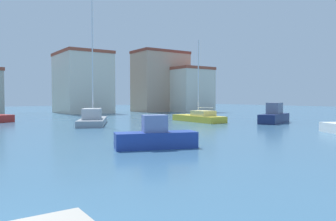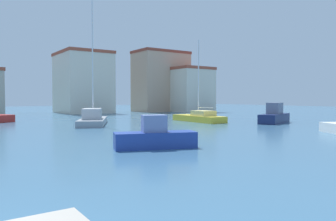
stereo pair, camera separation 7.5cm
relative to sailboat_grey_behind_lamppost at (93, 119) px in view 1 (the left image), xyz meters
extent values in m
plane|color=#38607F|center=(2.26, -4.31, -0.58)|extent=(160.00, 160.00, 0.00)
cube|color=gray|center=(0.13, 0.26, -0.29)|extent=(5.67, 8.23, 0.59)
cube|color=#ADB0B5|center=(-0.33, -0.65, 0.51)|extent=(2.66, 3.12, 1.00)
cylinder|color=silver|center=(0.13, 0.26, 5.69)|extent=(0.12, 0.12, 11.37)
cube|color=gold|center=(11.12, -2.59, -0.25)|extent=(2.49, 7.06, 0.66)
cube|color=#DFCD77|center=(11.08, -3.45, 0.36)|extent=(1.86, 2.41, 0.55)
cylinder|color=silver|center=(11.12, -2.59, 4.19)|extent=(0.12, 0.12, 8.21)
cylinder|color=silver|center=(11.06, -3.84, 0.98)|extent=(0.18, 2.44, 0.08)
cube|color=#233D93|center=(-2.87, -15.87, -0.16)|extent=(4.41, 2.59, 0.84)
cube|color=#6E7DB1|center=(-2.93, -15.85, 0.70)|extent=(1.43, 1.17, 0.89)
cube|color=#19234C|center=(16.30, -8.61, -0.11)|extent=(5.73, 3.58, 0.95)
cube|color=slate|center=(16.36, -8.58, 0.94)|extent=(2.09, 1.83, 1.16)
cube|color=beige|center=(7.95, 24.52, 4.36)|extent=(7.65, 9.90, 9.88)
cube|color=#9E4733|center=(7.95, 24.52, 9.55)|extent=(7.80, 10.10, 0.50)
cube|color=tan|center=(22.41, 22.08, 4.87)|extent=(9.73, 6.26, 10.89)
cube|color=brown|center=(22.41, 22.08, 10.56)|extent=(9.93, 6.38, 0.50)
cube|color=beige|center=(25.78, 17.86, 3.25)|extent=(6.76, 7.71, 7.67)
cube|color=#9E4733|center=(25.78, 17.86, 7.34)|extent=(6.90, 7.86, 0.50)
camera|label=1|loc=(-11.96, -30.11, 2.04)|focal=34.96mm
camera|label=2|loc=(-11.90, -30.15, 2.04)|focal=34.96mm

